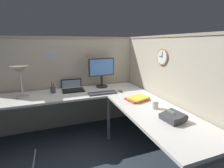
% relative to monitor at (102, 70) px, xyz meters
% --- Properties ---
extents(ground_plane, '(6.80, 6.80, 0.00)m').
position_rel_monitor_xyz_m(ground_plane, '(-0.20, -0.64, -1.02)').
color(ground_plane, '#2D3842').
extents(cubicle_wall_back, '(2.57, 0.12, 1.58)m').
position_rel_monitor_xyz_m(cubicle_wall_back, '(-0.57, 0.23, -0.23)').
color(cubicle_wall_back, '#B7AD99').
rests_on(cubicle_wall_back, ground).
extents(cubicle_wall_right, '(0.12, 2.37, 1.58)m').
position_rel_monitor_xyz_m(cubicle_wall_right, '(0.67, -0.90, -0.23)').
color(cubicle_wall_right, '#B7AD99').
rests_on(cubicle_wall_right, ground).
extents(desk, '(2.35, 2.15, 0.73)m').
position_rel_monitor_xyz_m(desk, '(-0.35, -0.69, -0.39)').
color(desk, silver).
rests_on(desk, ground).
extents(monitor, '(0.46, 0.20, 0.50)m').
position_rel_monitor_xyz_m(monitor, '(0.00, 0.00, 0.00)').
color(monitor, '#232326').
rests_on(monitor, desk).
extents(laptop, '(0.34, 0.38, 0.22)m').
position_rel_monitor_xyz_m(laptop, '(-0.50, 0.02, -0.27)').
color(laptop, black).
rests_on(laptop, desk).
extents(keyboard, '(0.43, 0.15, 0.02)m').
position_rel_monitor_xyz_m(keyboard, '(-0.10, -0.38, -0.28)').
color(keyboard, '#38383D').
rests_on(keyboard, desk).
extents(computer_mouse, '(0.06, 0.10, 0.03)m').
position_rel_monitor_xyz_m(computer_mouse, '(0.18, -0.38, -0.28)').
color(computer_mouse, '#38383D').
rests_on(computer_mouse, desk).
extents(desk_lamp_dome, '(0.24, 0.24, 0.44)m').
position_rel_monitor_xyz_m(desk_lamp_dome, '(-1.21, -0.14, 0.07)').
color(desk_lamp_dome, '#B7BABF').
rests_on(desk_lamp_dome, desk).
extents(pen_cup, '(0.08, 0.08, 0.18)m').
position_rel_monitor_xyz_m(pen_cup, '(-0.81, -0.07, -0.24)').
color(pen_cup, '#4C4C51').
rests_on(pen_cup, desk).
extents(office_phone, '(0.21, 0.22, 0.11)m').
position_rel_monitor_xyz_m(office_phone, '(0.30, -1.47, -0.26)').
color(office_phone, '#38383D').
rests_on(office_phone, desk).
extents(book_stack, '(0.33, 0.27, 0.04)m').
position_rel_monitor_xyz_m(book_stack, '(0.26, -0.81, -0.27)').
color(book_stack, '#BF3F38').
rests_on(book_stack, desk).
extents(coffee_mug, '(0.08, 0.08, 0.10)m').
position_rel_monitor_xyz_m(coffee_mug, '(0.31, -1.14, -0.25)').
color(coffee_mug, silver).
rests_on(coffee_mug, desk).
extents(wall_clock, '(0.04, 0.22, 0.22)m').
position_rel_monitor_xyz_m(wall_clock, '(0.62, -0.81, 0.27)').
color(wall_clock, olive).
extents(pinned_note_leftmost, '(0.10, 0.00, 0.07)m').
position_rel_monitor_xyz_m(pinned_note_leftmost, '(-0.19, 0.18, 0.26)').
color(pinned_note_leftmost, pink).
extents(pinned_note_middle, '(0.11, 0.00, 0.08)m').
position_rel_monitor_xyz_m(pinned_note_middle, '(-0.81, 0.18, 0.25)').
color(pinned_note_middle, '#99B7E5').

